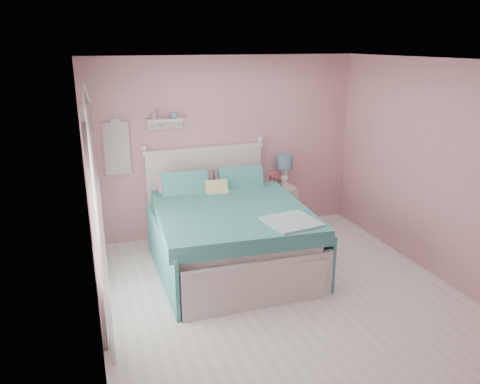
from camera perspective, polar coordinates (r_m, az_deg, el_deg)
floor at (r=5.42m, az=5.64°, el=-13.02°), size 4.50×4.50×0.00m
room_shell at (r=4.80m, az=6.21°, el=3.43°), size 4.50×4.50×4.50m
bed at (r=6.03m, az=-1.47°, el=-5.00°), size 1.93×2.36×1.33m
nightstand at (r=7.21m, az=4.62°, el=-1.92°), size 0.47×0.46×0.68m
table_lamp at (r=7.11m, az=5.47°, el=3.44°), size 0.24×0.24×0.48m
vase at (r=7.04m, az=4.16°, el=1.10°), size 0.17×0.17×0.14m
teacup at (r=6.93m, az=4.86°, el=0.56°), size 0.13×0.13×0.08m
roses at (r=7.01m, az=4.18°, el=1.96°), size 0.14×0.11×0.12m
wall_shelf at (r=6.57m, az=-9.15°, el=8.54°), size 0.50×0.15×0.25m
hanging_dress at (r=6.54m, az=-14.76°, el=5.15°), size 0.34×0.03×0.72m
french_door at (r=4.90m, az=-17.52°, el=-3.28°), size 0.04×1.32×2.16m
curtain_near at (r=4.17m, az=-16.54°, el=-5.36°), size 0.04×0.40×2.32m
curtain_far at (r=5.58m, az=-17.43°, el=0.42°), size 0.04×0.40×2.32m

